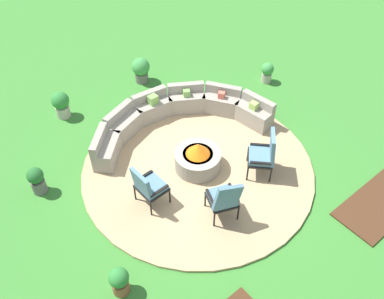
{
  "coord_description": "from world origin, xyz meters",
  "views": [
    {
      "loc": [
        -4.15,
        -4.84,
        6.91
      ],
      "look_at": [
        0.0,
        0.2,
        0.45
      ],
      "focal_mm": 39.11,
      "sensor_mm": 36.0,
      "label": 1
    }
  ],
  "objects_px": {
    "curved_stone_bench": "(176,115)",
    "potted_plant_3": "(61,104)",
    "lounge_chair_front_left": "(148,186)",
    "lounge_chair_front_right": "(224,198)",
    "lounge_chair_back_left": "(265,153)",
    "potted_plant_1": "(119,281)",
    "potted_plant_2": "(37,180)",
    "fire_pit": "(198,158)",
    "potted_plant_0": "(141,69)",
    "potted_plant_4": "(267,72)"
  },
  "relations": [
    {
      "from": "fire_pit",
      "to": "potted_plant_0",
      "type": "xyz_separation_m",
      "value": [
        0.95,
        3.56,
        0.07
      ]
    },
    {
      "from": "potted_plant_0",
      "to": "potted_plant_3",
      "type": "distance_m",
      "value": 2.4
    },
    {
      "from": "lounge_chair_back_left",
      "to": "potted_plant_3",
      "type": "distance_m",
      "value": 5.21
    },
    {
      "from": "lounge_chair_front_left",
      "to": "lounge_chair_front_right",
      "type": "bearing_deg",
      "value": 35.73
    },
    {
      "from": "curved_stone_bench",
      "to": "lounge_chair_back_left",
      "type": "relative_size",
      "value": 3.8
    },
    {
      "from": "fire_pit",
      "to": "lounge_chair_front_right",
      "type": "bearing_deg",
      "value": -109.49
    },
    {
      "from": "lounge_chair_front_left",
      "to": "lounge_chair_front_right",
      "type": "relative_size",
      "value": 0.9
    },
    {
      "from": "potted_plant_1",
      "to": "potted_plant_4",
      "type": "height_order",
      "value": "potted_plant_1"
    },
    {
      "from": "potted_plant_1",
      "to": "potted_plant_3",
      "type": "xyz_separation_m",
      "value": [
        1.44,
        4.95,
        0.06
      ]
    },
    {
      "from": "curved_stone_bench",
      "to": "lounge_chair_front_right",
      "type": "bearing_deg",
      "value": -109.59
    },
    {
      "from": "fire_pit",
      "to": "potted_plant_1",
      "type": "height_order",
      "value": "fire_pit"
    },
    {
      "from": "lounge_chair_back_left",
      "to": "potted_plant_2",
      "type": "height_order",
      "value": "lounge_chair_back_left"
    },
    {
      "from": "potted_plant_2",
      "to": "potted_plant_4",
      "type": "relative_size",
      "value": 1.13
    },
    {
      "from": "lounge_chair_back_left",
      "to": "potted_plant_4",
      "type": "bearing_deg",
      "value": -2.55
    },
    {
      "from": "potted_plant_1",
      "to": "potted_plant_2",
      "type": "distance_m",
      "value": 3.01
    },
    {
      "from": "lounge_chair_back_left",
      "to": "potted_plant_0",
      "type": "distance_m",
      "value": 4.58
    },
    {
      "from": "potted_plant_4",
      "to": "lounge_chair_front_right",
      "type": "bearing_deg",
      "value": -146.82
    },
    {
      "from": "fire_pit",
      "to": "potted_plant_3",
      "type": "xyz_separation_m",
      "value": [
        -1.45,
        3.58,
        0.06
      ]
    },
    {
      "from": "lounge_chair_back_left",
      "to": "potted_plant_0",
      "type": "height_order",
      "value": "lounge_chair_back_left"
    },
    {
      "from": "lounge_chair_front_right",
      "to": "potted_plant_1",
      "type": "height_order",
      "value": "lounge_chair_front_right"
    },
    {
      "from": "curved_stone_bench",
      "to": "potted_plant_3",
      "type": "height_order",
      "value": "curved_stone_bench"
    },
    {
      "from": "lounge_chair_back_left",
      "to": "potted_plant_2",
      "type": "distance_m",
      "value": 4.81
    },
    {
      "from": "potted_plant_3",
      "to": "potted_plant_0",
      "type": "bearing_deg",
      "value": -0.36
    },
    {
      "from": "fire_pit",
      "to": "lounge_chair_front_right",
      "type": "xyz_separation_m",
      "value": [
        -0.48,
        -1.35,
        0.28
      ]
    },
    {
      "from": "curved_stone_bench",
      "to": "potted_plant_4",
      "type": "bearing_deg",
      "value": -1.89
    },
    {
      "from": "potted_plant_1",
      "to": "potted_plant_3",
      "type": "distance_m",
      "value": 5.16
    },
    {
      "from": "fire_pit",
      "to": "potted_plant_1",
      "type": "distance_m",
      "value": 3.21
    },
    {
      "from": "potted_plant_1",
      "to": "potted_plant_3",
      "type": "height_order",
      "value": "potted_plant_3"
    },
    {
      "from": "lounge_chair_front_left",
      "to": "potted_plant_2",
      "type": "relative_size",
      "value": 1.49
    },
    {
      "from": "curved_stone_bench",
      "to": "lounge_chair_front_left",
      "type": "bearing_deg",
      "value": -140.54
    },
    {
      "from": "curved_stone_bench",
      "to": "lounge_chair_back_left",
      "type": "distance_m",
      "value": 2.51
    },
    {
      "from": "curved_stone_bench",
      "to": "potted_plant_1",
      "type": "xyz_separation_m",
      "value": [
        -3.41,
        -2.82,
        -0.02
      ]
    },
    {
      "from": "lounge_chair_front_left",
      "to": "potted_plant_3",
      "type": "height_order",
      "value": "lounge_chair_front_left"
    },
    {
      "from": "lounge_chair_front_right",
      "to": "potted_plant_0",
      "type": "bearing_deg",
      "value": 94.92
    },
    {
      "from": "lounge_chair_front_left",
      "to": "potted_plant_0",
      "type": "relative_size",
      "value": 1.36
    },
    {
      "from": "curved_stone_bench",
      "to": "potted_plant_0",
      "type": "bearing_deg",
      "value": 78.46
    },
    {
      "from": "potted_plant_1",
      "to": "potted_plant_4",
      "type": "relative_size",
      "value": 1.07
    },
    {
      "from": "potted_plant_0",
      "to": "lounge_chair_front_right",
      "type": "bearing_deg",
      "value": -106.19
    },
    {
      "from": "potted_plant_0",
      "to": "potted_plant_4",
      "type": "distance_m",
      "value": 3.48
    },
    {
      "from": "potted_plant_2",
      "to": "potted_plant_3",
      "type": "relative_size",
      "value": 0.92
    },
    {
      "from": "lounge_chair_back_left",
      "to": "potted_plant_3",
      "type": "relative_size",
      "value": 1.54
    },
    {
      "from": "curved_stone_bench",
      "to": "lounge_chair_front_right",
      "type": "relative_size",
      "value": 3.83
    },
    {
      "from": "curved_stone_bench",
      "to": "potted_plant_2",
      "type": "relative_size",
      "value": 6.33
    },
    {
      "from": "potted_plant_0",
      "to": "lounge_chair_back_left",
      "type": "bearing_deg",
      "value": -89.21
    },
    {
      "from": "potted_plant_1",
      "to": "potted_plant_0",
      "type": "bearing_deg",
      "value": 52.1
    },
    {
      "from": "potted_plant_0",
      "to": "lounge_chair_front_left",
      "type": "bearing_deg",
      "value": -122.48
    },
    {
      "from": "fire_pit",
      "to": "lounge_chair_back_left",
      "type": "distance_m",
      "value": 1.46
    },
    {
      "from": "fire_pit",
      "to": "potted_plant_0",
      "type": "relative_size",
      "value": 1.41
    },
    {
      "from": "fire_pit",
      "to": "curved_stone_bench",
      "type": "distance_m",
      "value": 1.53
    },
    {
      "from": "lounge_chair_back_left",
      "to": "fire_pit",
      "type": "bearing_deg",
      "value": 90.71
    }
  ]
}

